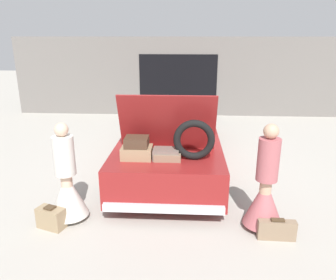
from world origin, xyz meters
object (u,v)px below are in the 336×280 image
person_left (67,186)px  suitcase_beside_left_person (51,218)px  person_right (265,193)px  car (172,137)px  suitcase_beside_right_person (277,230)px

person_left → suitcase_beside_left_person: bearing=-42.2°
person_right → car: bearing=18.4°
person_right → suitcase_beside_left_person: (-3.25, -0.19, -0.43)m
person_left → person_right: size_ratio=0.97×
car → person_left: car is taller
person_left → suitcase_beside_right_person: size_ratio=2.95×
suitcase_beside_left_person → suitcase_beside_right_person: suitcase_beside_left_person is taller
person_right → suitcase_beside_right_person: (0.14, -0.29, -0.44)m
car → suitcase_beside_left_person: (-1.72, -2.89, -0.44)m
person_left → suitcase_beside_left_person: 0.53m
suitcase_beside_left_person → suitcase_beside_right_person: 3.39m
car → person_right: 3.11m
car → person_left: size_ratio=3.38×
person_left → person_right: bearing=80.6°
car → suitcase_beside_left_person: car is taller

